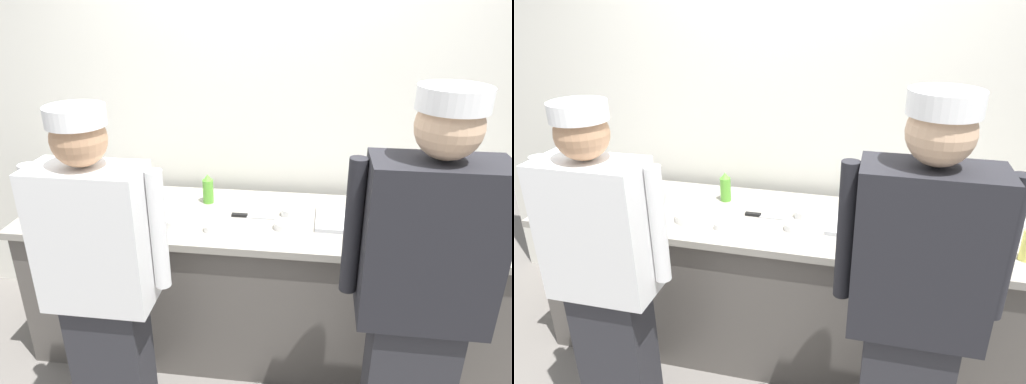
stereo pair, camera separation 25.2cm
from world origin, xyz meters
TOP-DOWN VIEW (x-y plane):
  - wall_back at (0.00, 0.88)m, footprint 4.38×0.10m
  - prep_counter at (0.00, 0.39)m, footprint 2.79×0.73m
  - chef_near_left at (-0.66, -0.34)m, footprint 0.60×0.24m
  - chef_center at (0.67, -0.35)m, footprint 0.63×0.24m
  - plate_stack_front at (0.97, 0.22)m, footprint 0.22×0.22m
  - plate_stack_rear at (-0.48, 0.25)m, footprint 0.19×0.19m
  - mixing_bowl_steel at (-0.90, 0.38)m, footprint 0.37×0.37m
  - sheet_tray at (0.52, 0.39)m, footprint 0.54×0.32m
  - squeeze_bottle_secondary at (-0.38, 0.54)m, footprint 0.06×0.06m
  - ramekin_red_sauce at (0.08, 0.27)m, footprint 0.09×0.09m
  - ramekin_green_sauce at (0.12, 0.42)m, footprint 0.11×0.11m
  - ramekin_yellow_sauce at (-0.29, 0.19)m, footprint 0.08×0.08m
  - deli_cup at (1.21, 0.44)m, footprint 0.09×0.09m
  - chefs_knife at (-0.10, 0.38)m, footprint 0.28×0.03m

SIDE VIEW (x-z plane):
  - prep_counter at x=0.00m, z-range 0.00..0.89m
  - chef_near_left at x=-0.66m, z-range 0.06..1.72m
  - chefs_knife at x=-0.10m, z-range 0.88..0.90m
  - sheet_tray at x=0.52m, z-range 0.89..0.91m
  - ramekin_yellow_sauce at x=-0.29m, z-range 0.89..0.92m
  - ramekin_red_sauce at x=0.08m, z-range 0.89..0.93m
  - plate_stack_rear at x=-0.48m, z-range 0.89..0.93m
  - ramekin_green_sauce at x=0.12m, z-range 0.89..0.94m
  - plate_stack_front at x=0.97m, z-range 0.89..0.95m
  - deli_cup at x=1.21m, z-range 0.89..0.98m
  - mixing_bowl_steel at x=-0.90m, z-range 0.89..0.99m
  - chef_center at x=0.67m, z-range 0.06..1.83m
  - squeeze_bottle_secondary at x=-0.38m, z-range 0.88..1.06m
  - wall_back at x=0.00m, z-range 0.00..2.99m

